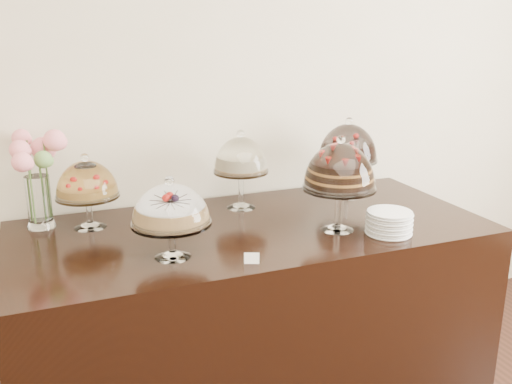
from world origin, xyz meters
name	(u,v)px	position (x,y,z in m)	size (l,w,h in m)	color
wall_back	(250,84)	(0.00, 3.00, 1.50)	(5.00, 0.04, 3.00)	beige
display_counter	(252,312)	(-0.20, 2.45, 0.45)	(2.20, 1.00, 0.90)	black
cake_stand_sugar_sponge	(171,208)	(-0.64, 2.23, 1.11)	(0.32, 0.32, 0.34)	white
cake_stand_choco_layer	(340,170)	(0.14, 2.26, 1.19)	(0.33, 0.33, 0.44)	white
cake_stand_cheesecake	(241,158)	(-0.15, 2.73, 1.16)	(0.28, 0.28, 0.41)	white
cake_stand_dark_choco	(348,146)	(0.44, 2.70, 1.18)	(0.32, 0.32, 0.44)	white
cake_stand_fruit_tart	(87,183)	(-0.91, 2.71, 1.12)	(0.29, 0.29, 0.35)	white
flower_vase	(37,169)	(-1.11, 2.81, 1.17)	(0.25, 0.34, 0.45)	white
plate_stack	(389,223)	(0.33, 2.13, 0.95)	(0.20, 0.20, 0.10)	white
price_card_left	(252,258)	(-0.36, 2.05, 0.92)	(0.06, 0.01, 0.04)	white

